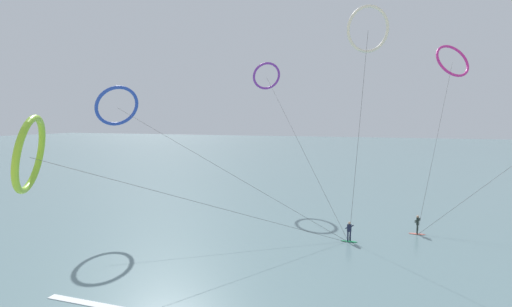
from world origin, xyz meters
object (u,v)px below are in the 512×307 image
object	(u,v)px
kite_magenta	(453,61)
kite_lime	(30,154)
surfer_coral	(417,226)
kite_cobalt	(117,106)
kite_violet	(267,76)
kite_ivory	(368,29)
surfer_emerald	(349,233)

from	to	relation	value
kite_magenta	kite_lime	distance (m)	42.50
surfer_coral	kite_cobalt	bearing A→B (deg)	101.68
surfer_coral	kite_cobalt	distance (m)	30.16
kite_violet	kite_cobalt	world-z (taller)	kite_violet
kite_ivory	surfer_coral	bearing A→B (deg)	156.30
kite_violet	kite_ivory	distance (m)	20.26
kite_lime	kite_cobalt	bearing A→B (deg)	165.66
kite_magenta	kite_lime	size ratio (longest dim) A/B	0.96
kite_lime	kite_magenta	bearing A→B (deg)	106.11
kite_lime	surfer_emerald	bearing A→B (deg)	96.53
kite_cobalt	kite_magenta	distance (m)	36.84
kite_violet	kite_lime	size ratio (longest dim) A/B	1.03
kite_ivory	kite_violet	bearing A→B (deg)	-78.85
kite_violet	kite_cobalt	xyz separation A→B (m)	(-9.54, -18.79, -4.52)
kite_ivory	kite_magenta	distance (m)	16.18
surfer_emerald	kite_lime	bearing A→B (deg)	168.89
surfer_coral	kite_lime	size ratio (longest dim) A/B	0.09
surfer_coral	kite_violet	world-z (taller)	kite_violet
kite_violet	surfer_coral	bearing A→B (deg)	108.65
surfer_coral	kite_magenta	world-z (taller)	kite_magenta
surfer_emerald	kite_ivory	world-z (taller)	kite_ivory
kite_cobalt	kite_magenta	xyz separation A→B (m)	(31.97, 17.52, 5.31)
surfer_coral	kite_ivory	world-z (taller)	kite_ivory
kite_magenta	kite_lime	world-z (taller)	kite_magenta
surfer_coral	surfer_emerald	world-z (taller)	same
surfer_coral	surfer_emerald	bearing A→B (deg)	127.91
kite_magenta	kite_violet	bearing A→B (deg)	141.28
surfer_coral	kite_violet	distance (m)	27.69
kite_cobalt	kite_magenta	bearing A→B (deg)	148.89
kite_magenta	kite_ivory	bearing A→B (deg)	-158.40
kite_ivory	kite_lime	distance (m)	27.55
kite_violet	kite_lime	xyz separation A→B (m)	(-4.92, -32.62, -7.83)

